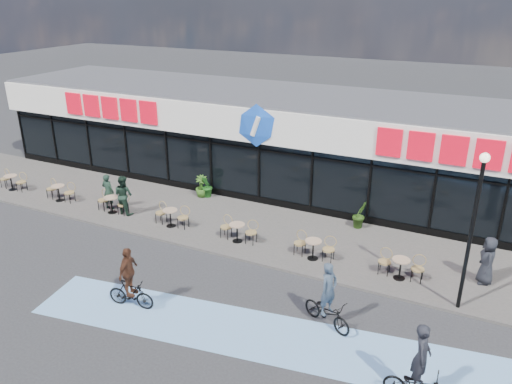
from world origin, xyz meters
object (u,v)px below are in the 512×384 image
patron_right (124,195)px  potted_plant_mid (207,186)px  bistro_set_0 (13,180)px  cyclist_a (419,375)px  potted_plant_right (360,215)px  patron_left (108,191)px  potted_plant_left (202,186)px  lamp_post (474,220)px  pedestrian_a (488,260)px  cyclist_b (328,306)px

patron_right → potted_plant_mid: bearing=-121.0°
bistro_set_0 → cyclist_a: size_ratio=0.71×
potted_plant_right → potted_plant_mid: bearing=179.8°
patron_left → patron_right: bearing=170.5°
potted_plant_left → potted_plant_right: (7.56, 0.00, 0.04)m
lamp_post → pedestrian_a: bearing=70.9°
potted_plant_right → patron_right: patron_right is taller
potted_plant_mid → patron_right: patron_right is taller
cyclist_a → potted_plant_left: bearing=142.8°
bistro_set_0 → potted_plant_right: size_ratio=1.37×
cyclist_a → potted_plant_right: bearing=113.3°
cyclist_b → lamp_post: bearing=36.4°
lamp_post → potted_plant_mid: 12.49m
potted_plant_right → patron_left: 10.98m
potted_plant_left → bistro_set_0: bearing=-160.1°
patron_right → pedestrian_a: size_ratio=1.05×
bistro_set_0 → potted_plant_right: 16.70m
potted_plant_mid → cyclist_a: bearing=-38.0°
lamp_post → patron_right: (-13.83, 1.06, -2.11)m
lamp_post → potted_plant_right: 6.42m
potted_plant_mid → patron_left: 4.46m
potted_plant_right → cyclist_a: (3.66, -8.51, 0.09)m
patron_left → potted_plant_left: bearing=-137.3°
pedestrian_a → potted_plant_left: bearing=-114.1°
potted_plant_mid → pedestrian_a: bearing=-10.9°
patron_right → lamp_post: bearing=-178.8°
patron_right → cyclist_a: bearing=163.3°
patron_left → potted_plant_right: bearing=-166.2°
potted_plant_left → pedestrian_a: bearing=-10.5°
potted_plant_left → potted_plant_right: 7.56m
lamp_post → cyclist_a: lamp_post is taller
patron_left → patron_right: patron_right is taller
bistro_set_0 → potted_plant_mid: bearing=19.5°
patron_left → patron_right: size_ratio=0.92×
bistro_set_0 → potted_plant_left: potted_plant_left is taller
lamp_post → patron_left: (-14.81, 1.19, -2.17)m
patron_left → cyclist_b: bearing=160.0°
patron_left → cyclist_a: 15.28m
lamp_post → cyclist_b: 4.88m
potted_plant_left → patron_left: 4.24m
potted_plant_mid → pedestrian_a: (12.16, -2.34, 0.29)m
potted_plant_left → patron_left: patron_left is taller
patron_right → cyclist_a: 14.32m
cyclist_b → potted_plant_right: bearing=96.9°
cyclist_b → potted_plant_left: bearing=141.4°
potted_plant_mid → cyclist_b: cyclist_b is taller
patron_right → cyclist_b: bearing=166.5°
bistro_set_0 → cyclist_a: cyclist_a is taller
potted_plant_left → pedestrian_a: pedestrian_a is taller
pedestrian_a → cyclist_a: cyclist_a is taller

